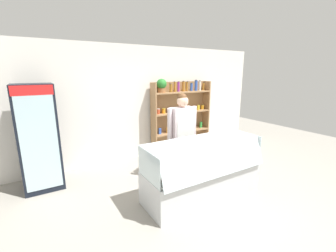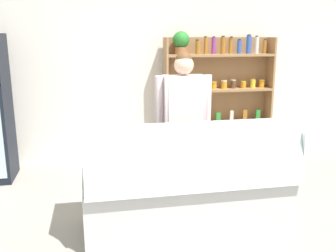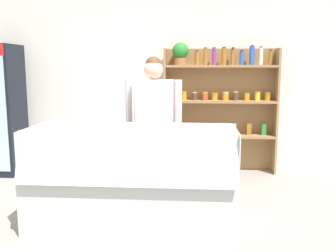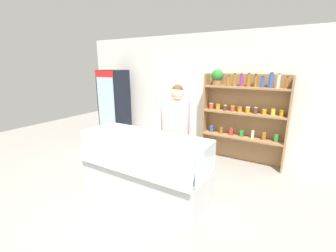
{
  "view_description": "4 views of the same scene",
  "coord_description": "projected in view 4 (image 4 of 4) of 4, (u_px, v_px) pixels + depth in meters",
  "views": [
    {
      "loc": [
        -2.35,
        -2.69,
        2.1
      ],
      "look_at": [
        -0.37,
        0.58,
        1.17
      ],
      "focal_mm": 24.0,
      "sensor_mm": 36.0,
      "label": 1
    },
    {
      "loc": [
        -0.91,
        -3.33,
        1.88
      ],
      "look_at": [
        -0.15,
        0.5,
        0.93
      ],
      "focal_mm": 40.0,
      "sensor_mm": 36.0,
      "label": 2
    },
    {
      "loc": [
        0.58,
        -3.53,
        1.59
      ],
      "look_at": [
        0.28,
        0.45,
        0.95
      ],
      "focal_mm": 40.0,
      "sensor_mm": 36.0,
      "label": 3
    },
    {
      "loc": [
        1.93,
        -2.56,
        2.02
      ],
      "look_at": [
        -0.0,
        0.65,
        1.0
      ],
      "focal_mm": 24.0,
      "sensor_mm": 36.0,
      "label": 4
    }
  ],
  "objects": [
    {
      "name": "drinks_fridge",
      "position": [
        114.0,
        107.0,
        5.98
      ],
      "size": [
        0.64,
        0.59,
        1.9
      ],
      "color": "black",
      "rests_on": "ground"
    },
    {
      "name": "deli_display_case",
      "position": [
        145.0,
        177.0,
        3.55
      ],
      "size": [
        2.03,
        0.79,
        1.01
      ],
      "color": "silver",
      "rests_on": "ground"
    },
    {
      "name": "shelving_unit",
      "position": [
        242.0,
        111.0,
        4.62
      ],
      "size": [
        1.67,
        0.29,
        1.94
      ],
      "color": "#9E754C",
      "rests_on": "ground"
    },
    {
      "name": "shop_clerk",
      "position": [
        177.0,
        124.0,
        3.96
      ],
      "size": [
        0.66,
        0.25,
        1.7
      ],
      "color": "#383D51",
      "rests_on": "ground"
    },
    {
      "name": "ground_plane",
      "position": [
        147.0,
        195.0,
        3.61
      ],
      "size": [
        12.0,
        12.0,
        0.0
      ],
      "primitive_type": "plane",
      "color": "gray"
    },
    {
      "name": "back_wall",
      "position": [
        206.0,
        95.0,
        5.18
      ],
      "size": [
        6.8,
        0.1,
        2.7
      ],
      "primitive_type": "cube",
      "color": "white",
      "rests_on": "ground"
    }
  ]
}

